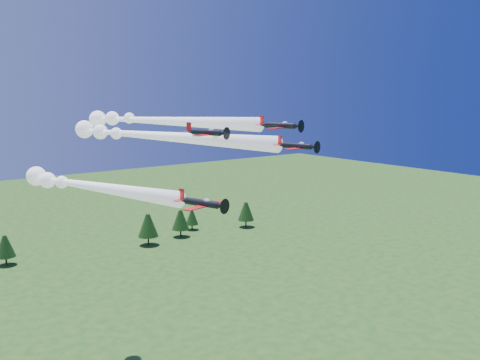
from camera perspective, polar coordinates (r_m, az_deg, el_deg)
plane_lead at (r=100.26m, az=-9.48°, el=4.71°), size 17.83×55.99×3.70m
plane_left at (r=97.16m, az=-15.98°, el=-0.56°), size 18.06×45.46×3.70m
plane_right at (r=108.85m, az=-8.88°, el=6.28°), size 19.94×49.81×3.70m
plane_slot at (r=86.70m, az=-3.54°, el=5.08°), size 7.28×8.15×2.58m
treeline at (r=190.13m, az=-20.21°, el=-6.44°), size 175.87×20.81×11.83m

